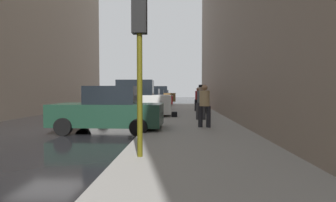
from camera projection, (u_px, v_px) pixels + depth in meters
ground_plane at (49, 130)px, 10.77m from camera, size 120.00×120.00×0.00m
sidewalk at (195, 129)px, 10.52m from camera, size 4.00×40.00×0.15m
parked_dark_green_sedan at (109, 110)px, 10.18m from camera, size 4.24×2.13×1.79m
parked_white_van at (133, 101)px, 15.51m from camera, size 4.65×2.16×2.25m
parked_gray_coupe at (146, 100)px, 21.31m from camera, size 4.23×2.11×1.79m
parked_red_hatchback at (153, 98)px, 27.66m from camera, size 4.26×2.17×1.79m
parked_bronze_suv at (158, 96)px, 34.06m from camera, size 4.66×2.19×2.25m
parked_silver_sedan at (161, 96)px, 39.95m from camera, size 4.26×2.18×1.79m
fire_hydrant at (164, 110)px, 15.59m from camera, size 0.42×0.22×0.70m
traffic_light at (140, 38)px, 5.71m from camera, size 0.32×0.32×3.60m
pedestrian_in_tan_coat at (204, 103)px, 10.46m from camera, size 0.52×0.44×1.71m
pedestrian_with_fedora at (204, 98)px, 17.26m from camera, size 0.53×0.50×1.78m
pedestrian_with_beanie at (201, 100)px, 13.30m from camera, size 0.51×0.43×1.78m
pedestrian_in_red_jacket at (198, 98)px, 18.98m from camera, size 0.53×0.49×1.71m
duffel_bag at (174, 114)px, 14.78m from camera, size 0.32×0.44×0.28m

